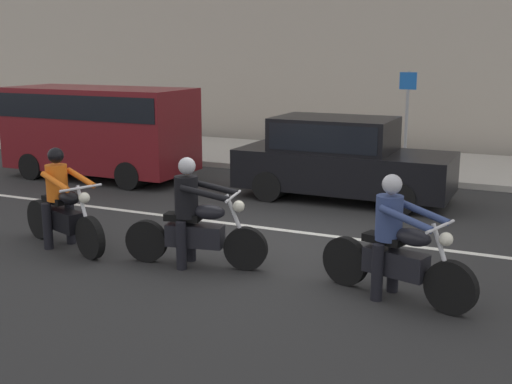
# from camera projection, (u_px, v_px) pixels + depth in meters

# --- Properties ---
(ground_plane) EXTENTS (80.00, 80.00, 0.00)m
(ground_plane) POSITION_uv_depth(u_px,v_px,m) (264.00, 244.00, 10.57)
(ground_plane) COLOR #262626
(sidewalk_slab) EXTENTS (40.00, 4.40, 0.14)m
(sidewalk_slab) POSITION_uv_depth(u_px,v_px,m) (384.00, 163.00, 17.65)
(sidewalk_slab) COLOR #A8A399
(sidewalk_slab) RESTS_ON ground_plane
(lane_marking_stripe) EXTENTS (18.00, 0.14, 0.01)m
(lane_marking_stripe) POSITION_uv_depth(u_px,v_px,m) (243.00, 225.00, 11.70)
(lane_marking_stripe) COLOR silver
(lane_marking_stripe) RESTS_ON ground_plane
(motorcycle_with_rider_denim_blue) EXTENTS (2.10, 0.88, 1.60)m
(motorcycle_with_rider_denim_blue) POSITION_uv_depth(u_px,v_px,m) (395.00, 249.00, 8.16)
(motorcycle_with_rider_denim_blue) COLOR black
(motorcycle_with_rider_denim_blue) RESTS_ON ground_plane
(motorcycle_with_rider_black_leather) EXTENTS (2.14, 0.77, 1.60)m
(motorcycle_with_rider_black_leather) POSITION_uv_depth(u_px,v_px,m) (194.00, 222.00, 9.41)
(motorcycle_with_rider_black_leather) COLOR black
(motorcycle_with_rider_black_leather) RESTS_ON ground_plane
(motorcycle_with_rider_orange_stripe) EXTENTS (2.12, 0.97, 1.61)m
(motorcycle_with_rider_orange_stripe) POSITION_uv_depth(u_px,v_px,m) (62.00, 208.00, 10.26)
(motorcycle_with_rider_orange_stripe) COLOR black
(motorcycle_with_rider_orange_stripe) RESTS_ON ground_plane
(parked_sedan_black) EXTENTS (4.42, 1.82, 1.72)m
(parked_sedan_black) POSITION_uv_depth(u_px,v_px,m) (340.00, 158.00, 13.53)
(parked_sedan_black) COLOR black
(parked_sedan_black) RESTS_ON ground_plane
(parked_van_maroon) EXTENTS (4.58, 1.96, 2.19)m
(parked_van_maroon) POSITION_uv_depth(u_px,v_px,m) (100.00, 126.00, 15.73)
(parked_van_maroon) COLOR maroon
(parked_van_maroon) RESTS_ON ground_plane
(street_sign_post) EXTENTS (0.44, 0.08, 2.40)m
(street_sign_post) POSITION_uv_depth(u_px,v_px,m) (407.00, 108.00, 16.94)
(street_sign_post) COLOR gray
(street_sign_post) RESTS_ON sidewalk_slab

